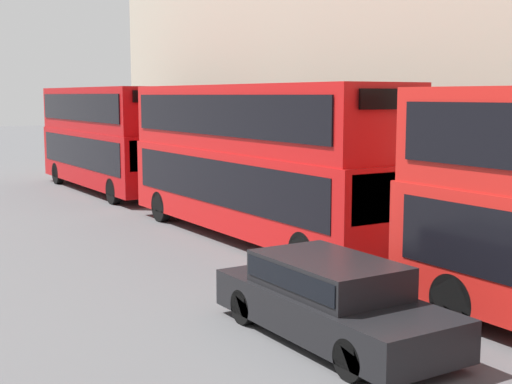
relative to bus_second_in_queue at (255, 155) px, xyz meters
name	(u,v)px	position (x,y,z in m)	size (l,w,h in m)	color
bus_second_in_queue	(255,155)	(0.00, 0.00, 0.00)	(2.59, 11.33, 4.42)	red
bus_third_in_queue	(107,134)	(0.00, 12.16, 0.02)	(2.59, 10.56, 4.45)	#B20C0F
car_hatchback	(330,297)	(-3.40, -7.96, -1.70)	(1.85, 4.78, 1.40)	black
pedestrian	(311,206)	(2.26, 0.39, -1.70)	(0.36, 0.36, 1.60)	brown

